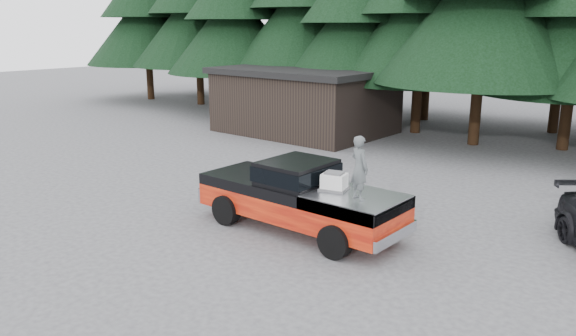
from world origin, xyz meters
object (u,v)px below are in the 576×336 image
Objects in this scene: man_on_bed at (359,168)px; utility_building at (305,100)px; air_compressor at (334,182)px; pickup_truck at (300,206)px.

man_on_bed is 0.19× the size of utility_building.
air_compressor is 0.07× the size of utility_building.
utility_building is at bearing 127.47° from pickup_truck.
utility_building is (-10.76, 11.64, -0.45)m from man_on_bed.
pickup_truck is 0.71× the size of utility_building.
man_on_bed is (0.89, -0.24, 0.58)m from air_compressor.
pickup_truck is 2.47m from man_on_bed.
man_on_bed is at bearing -6.02° from pickup_truck.
pickup_truck is 10.07× the size of air_compressor.
utility_building is at bearing -24.06° from man_on_bed.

